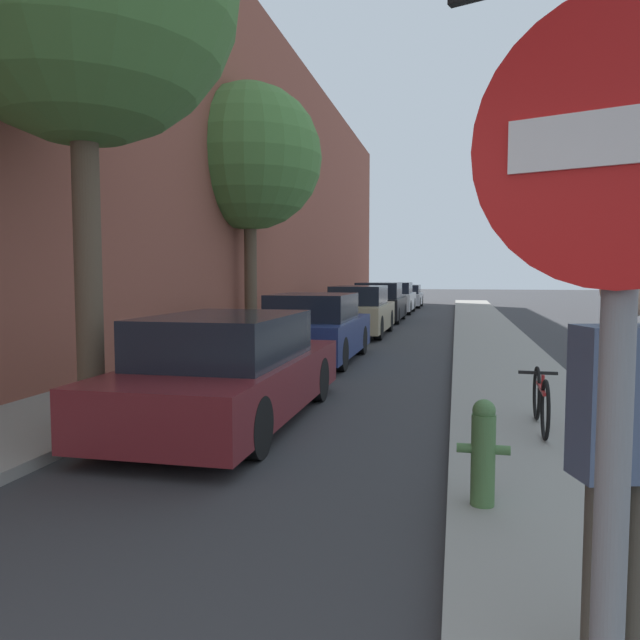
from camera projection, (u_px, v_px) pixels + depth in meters
name	position (u px, v px, depth m)	size (l,w,h in m)	color
ground_plane	(378.00, 346.00, 15.63)	(120.00, 120.00, 0.00)	#333335
sidewalk_left	(270.00, 341.00, 16.26)	(2.00, 52.00, 0.12)	gray
sidewalk_right	(495.00, 347.00, 15.00)	(2.00, 52.00, 0.12)	gray
building_facade_left	(220.00, 157.00, 16.18)	(0.70, 52.00, 9.88)	brown
parked_car_maroon	(230.00, 371.00, 7.58)	(1.77, 4.61, 1.35)	black
parked_car_navy	(314.00, 329.00, 12.92)	(1.80, 4.09, 1.43)	black
parked_car_champagne	(360.00, 312.00, 18.44)	(1.69, 4.33, 1.49)	black
parked_car_black	(379.00, 303.00, 23.75)	(1.79, 4.24, 1.52)	black
parked_car_white	(395.00, 298.00, 28.86)	(1.73, 4.37, 1.45)	black
parked_car_silver	(406.00, 296.00, 34.01)	(1.71, 4.00, 1.24)	black
street_tree_far	(250.00, 158.00, 16.21)	(3.85, 3.85, 6.75)	brown
fire_hydrant	(483.00, 451.00, 4.54)	(0.39, 0.18, 0.80)	#47703D
traffic_sign_post	(618.00, 293.00, 1.23)	(0.68, 0.28, 2.55)	gray
pedestrian	(625.00, 441.00, 2.58)	(0.47, 0.33, 1.79)	#4C473D
bicycle	(541.00, 400.00, 6.79)	(0.44, 1.56, 0.64)	black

